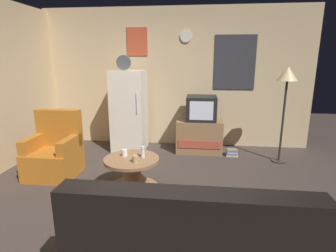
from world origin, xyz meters
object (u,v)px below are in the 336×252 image
object	(u,v)px
fridge	(129,111)
standing_lamp	(287,81)
mug_ceramic_white	(125,153)
coffee_table	(132,174)
armchair	(55,153)
crt_tv	(201,108)
mug_ceramic_tan	(135,159)
couch	(189,251)
wine_glass	(143,152)
book_stack	(232,153)
tv_stand	(199,136)

from	to	relation	value
fridge	standing_lamp	size ratio (longest dim) A/B	1.11
fridge	mug_ceramic_white	bearing A→B (deg)	-77.96
coffee_table	armchair	size ratio (longest dim) A/B	0.75
crt_tv	mug_ceramic_tan	size ratio (longest dim) A/B	6.00
fridge	crt_tv	size ratio (longest dim) A/B	3.28
armchair	couch	size ratio (longest dim) A/B	0.56
couch	wine_glass	bearing A→B (deg)	113.36
fridge	couch	world-z (taller)	fridge
coffee_table	mug_ceramic_white	size ratio (longest dim) A/B	8.00
couch	book_stack	size ratio (longest dim) A/B	8.18
fridge	couch	distance (m)	3.42
coffee_table	mug_ceramic_tan	size ratio (longest dim) A/B	8.00
tv_stand	crt_tv	bearing A→B (deg)	-2.39
tv_stand	mug_ceramic_white	size ratio (longest dim) A/B	9.33
mug_ceramic_white	armchair	world-z (taller)	armchair
fridge	wine_glass	world-z (taller)	fridge
fridge	book_stack	distance (m)	2.05
tv_stand	mug_ceramic_tan	size ratio (longest dim) A/B	9.33
standing_lamp	book_stack	distance (m)	1.52
mug_ceramic_white	crt_tv	bearing A→B (deg)	58.21
crt_tv	coffee_table	size ratio (longest dim) A/B	0.75
standing_lamp	book_stack	world-z (taller)	standing_lamp
armchair	couch	bearing A→B (deg)	-41.99
fridge	tv_stand	xyz separation A→B (m)	(1.32, 0.03, -0.45)
mug_ceramic_white	couch	world-z (taller)	couch
tv_stand	mug_ceramic_tan	distance (m)	2.00
crt_tv	standing_lamp	bearing A→B (deg)	-15.60
wine_glass	mug_ceramic_white	distance (m)	0.25
coffee_table	mug_ceramic_white	distance (m)	0.30
coffee_table	wine_glass	world-z (taller)	wine_glass
coffee_table	crt_tv	bearing A→B (deg)	62.06
fridge	crt_tv	distance (m)	1.35
armchair	book_stack	xyz separation A→B (m)	(2.75, 1.11, -0.28)
couch	book_stack	xyz separation A→B (m)	(0.66, 2.99, -0.26)
standing_lamp	couch	distance (m)	3.31
wine_glass	mug_ceramic_tan	bearing A→B (deg)	-107.84
mug_ceramic_tan	couch	bearing A→B (deg)	-61.93
coffee_table	mug_ceramic_white	world-z (taller)	mug_ceramic_white
mug_ceramic_white	mug_ceramic_tan	distance (m)	0.28
wine_glass	couch	bearing A→B (deg)	-66.64
crt_tv	mug_ceramic_white	world-z (taller)	crt_tv
armchair	standing_lamp	bearing A→B (deg)	14.71
fridge	tv_stand	world-z (taller)	fridge
mug_ceramic_tan	couch	size ratio (longest dim) A/B	0.05
fridge	book_stack	bearing A→B (deg)	-4.72
fridge	armchair	bearing A→B (deg)	-123.15
crt_tv	book_stack	bearing A→B (deg)	-17.73
armchair	book_stack	world-z (taller)	armchair
fridge	mug_ceramic_tan	bearing A→B (deg)	-73.48
crt_tv	couch	xyz separation A→B (m)	(-0.09, -3.18, -0.51)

